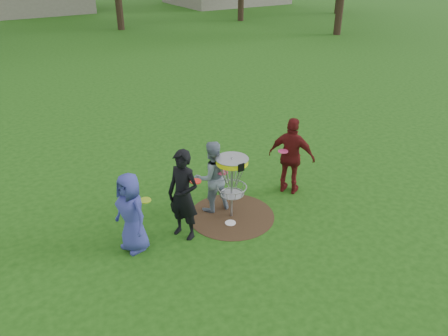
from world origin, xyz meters
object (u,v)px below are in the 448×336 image
player_black (183,195)px  player_grey (212,177)px  player_maroon (292,156)px  player_blue (131,213)px  disc_golf_basket (232,173)px

player_black → player_grey: bearing=94.1°
player_grey → player_black: bearing=35.0°
player_black → player_maroon: player_black is taller
player_blue → player_black: size_ratio=0.86×
player_black → player_maroon: bearing=68.9°
disc_golf_basket → player_black: bearing=-175.7°
player_blue → disc_golf_basket: player_blue is taller
player_blue → disc_golf_basket: 2.14m
player_black → player_maroon: 2.84m
player_maroon → player_grey: bearing=47.5°
player_black → disc_golf_basket: size_ratio=1.31×
player_grey → disc_golf_basket: (0.20, -0.46, 0.23)m
player_blue → player_grey: size_ratio=0.99×
player_maroon → player_blue: bearing=58.0°
player_black → disc_golf_basket: player_black is taller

